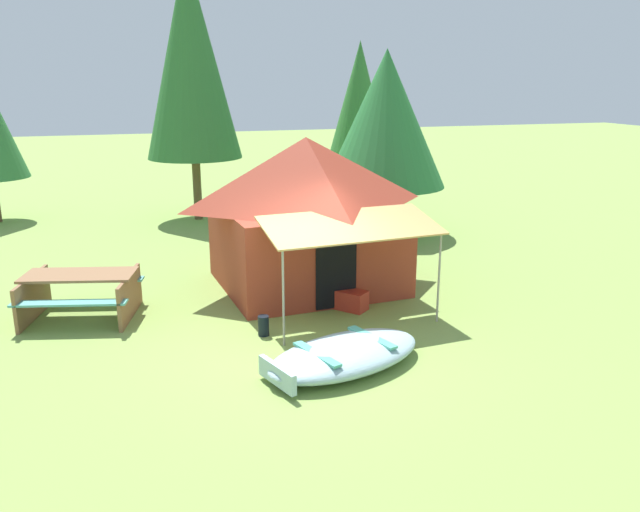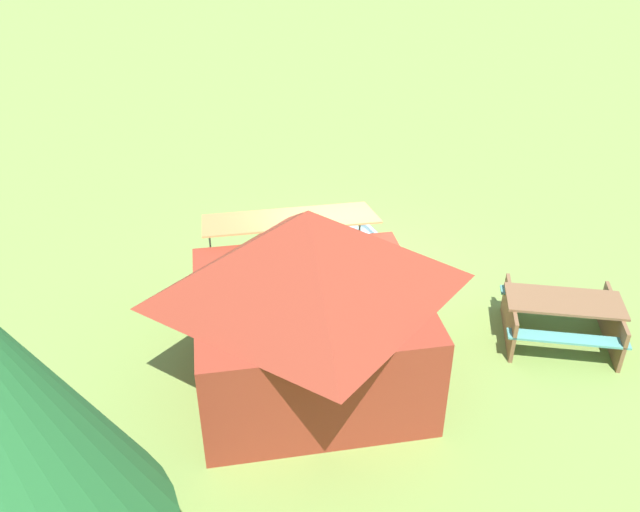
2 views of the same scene
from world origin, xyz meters
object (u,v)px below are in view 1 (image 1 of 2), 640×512
at_px(beached_rowboat, 344,355).
at_px(pine_tree_side, 190,57).
at_px(pine_tree_back_left, 360,98).
at_px(picnic_table, 81,290).
at_px(cooler_box, 350,300).
at_px(fuel_can, 263,326).
at_px(canvas_cabin_tent, 306,210).
at_px(pine_tree_far_center, 386,119).

relative_size(beached_rowboat, pine_tree_side, 0.38).
bearing_deg(pine_tree_side, pine_tree_back_left, 10.29).
relative_size(beached_rowboat, picnic_table, 1.28).
height_order(cooler_box, fuel_can, cooler_box).
height_order(canvas_cabin_tent, pine_tree_side, pine_tree_side).
bearing_deg(cooler_box, pine_tree_side, 101.36).
height_order(pine_tree_back_left, pine_tree_side, pine_tree_side).
bearing_deg(beached_rowboat, canvas_cabin_tent, 82.06).
xyz_separation_m(canvas_cabin_tent, cooler_box, (0.35, -1.56, -1.33)).
relative_size(canvas_cabin_tent, pine_tree_side, 0.63).
bearing_deg(cooler_box, pine_tree_back_left, 68.80).
xyz_separation_m(beached_rowboat, canvas_cabin_tent, (0.52, 3.74, 1.31)).
height_order(pine_tree_far_center, pine_tree_side, pine_tree_side).
relative_size(picnic_table, pine_tree_back_left, 0.42).
bearing_deg(canvas_cabin_tent, beached_rowboat, -97.94).
xyz_separation_m(canvas_cabin_tent, picnic_table, (-4.16, -0.57, -1.01)).
distance_m(beached_rowboat, canvas_cabin_tent, 4.00).
bearing_deg(picnic_table, pine_tree_far_center, 29.48).
bearing_deg(pine_tree_back_left, cooler_box, -111.20).
bearing_deg(pine_tree_back_left, fuel_can, -118.03).
distance_m(cooler_box, pine_tree_far_center, 6.41).
distance_m(pine_tree_far_center, pine_tree_side, 5.70).
height_order(beached_rowboat, pine_tree_back_left, pine_tree_back_left).
height_order(fuel_can, pine_tree_side, pine_tree_side).
distance_m(pine_tree_back_left, pine_tree_far_center, 4.34).
distance_m(picnic_table, pine_tree_side, 8.84).
bearing_deg(canvas_cabin_tent, fuel_can, -121.07).
bearing_deg(canvas_cabin_tent, cooler_box, -77.23).
bearing_deg(cooler_box, canvas_cabin_tent, 102.77).
relative_size(cooler_box, pine_tree_back_left, 0.11).
relative_size(pine_tree_back_left, pine_tree_far_center, 1.09).
distance_m(picnic_table, pine_tree_far_center, 8.68).
bearing_deg(beached_rowboat, picnic_table, 138.91).
relative_size(beached_rowboat, pine_tree_back_left, 0.54).
bearing_deg(pine_tree_side, beached_rowboat, -85.64).
distance_m(fuel_can, pine_tree_side, 10.04).
height_order(beached_rowboat, canvas_cabin_tent, canvas_cabin_tent).
xyz_separation_m(canvas_cabin_tent, fuel_can, (-1.37, -2.27, -1.34)).
relative_size(canvas_cabin_tent, picnic_table, 2.15).
distance_m(pine_tree_back_left, pine_tree_side, 5.50).
relative_size(cooler_box, pine_tree_far_center, 0.12).
distance_m(cooler_box, pine_tree_back_left, 10.48).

